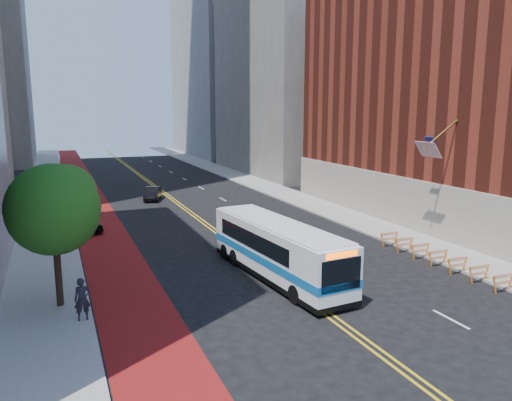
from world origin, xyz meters
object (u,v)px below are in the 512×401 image
object	(u,v)px
transit_bus	(277,249)
pedestrian	(82,299)
car_a	(84,222)
car_b	(153,194)
street_tree	(54,206)
car_c	(73,188)

from	to	relation	value
transit_bus	pedestrian	bearing A→B (deg)	-173.03
car_a	car_b	world-z (taller)	car_a
transit_bus	car_a	world-z (taller)	transit_bus
street_tree	pedestrian	size ratio (longest dim) A/B	3.55
street_tree	pedestrian	xyz separation A→B (m)	(0.84, -2.20, -3.82)
car_c	pedestrian	distance (m)	35.37
street_tree	car_c	world-z (taller)	street_tree
transit_bus	car_c	size ratio (longest dim) A/B	2.61
transit_bus	car_b	world-z (taller)	transit_bus
car_b	pedestrian	size ratio (longest dim) A/B	2.11
car_b	pedestrian	xyz separation A→B (m)	(-8.48, -28.61, 0.44)
street_tree	car_c	distance (m)	33.48
street_tree	car_a	xyz separation A→B (m)	(1.94, 15.17, -4.21)
street_tree	pedestrian	distance (m)	4.48
transit_bus	car_b	size ratio (longest dim) A/B	2.91
street_tree	transit_bus	xyz separation A→B (m)	(11.19, 0.05, -3.27)
pedestrian	transit_bus	bearing A→B (deg)	10.28
transit_bus	car_c	bearing A→B (deg)	100.31
car_a	pedestrian	bearing A→B (deg)	-111.94
car_a	car_c	world-z (taller)	car_a
transit_bus	pedestrian	xyz separation A→B (m)	(-10.34, -2.25, -0.54)
transit_bus	car_a	xyz separation A→B (m)	(-9.24, 15.12, -0.94)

